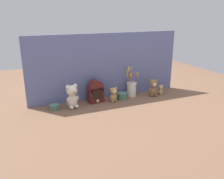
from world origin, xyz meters
name	(u,v)px	position (x,y,z in m)	size (l,w,h in m)	color
ground_plane	(113,101)	(0.00, 0.00, 0.00)	(4.00, 4.00, 0.00)	brown
backdrop_wall	(107,66)	(0.00, 0.17, 0.35)	(1.71, 0.02, 0.70)	slate
teddy_bear_large	(72,96)	(-0.44, 0.00, 0.13)	(0.14, 0.12, 0.24)	beige
teddy_bear_medium	(153,87)	(0.50, -0.01, 0.10)	(0.11, 0.10, 0.20)	olive
teddy_bear_small	(114,94)	(0.01, 0.00, 0.08)	(0.09, 0.08, 0.16)	tan
teddy_bear_tiny	(161,89)	(0.60, 0.00, 0.06)	(0.06, 0.06, 0.11)	tan
flower_vase	(131,87)	(0.26, 0.08, 0.11)	(0.15, 0.16, 0.36)	silver
vintage_radio	(96,91)	(-0.17, 0.06, 0.12)	(0.17, 0.11, 0.24)	#4C1919
decorative_tin_tall	(54,107)	(-0.61, 0.03, 0.02)	(0.10, 0.10, 0.05)	#47705B
decorative_tin_short	(122,96)	(0.13, 0.03, 0.04)	(0.12, 0.12, 0.07)	#47705B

